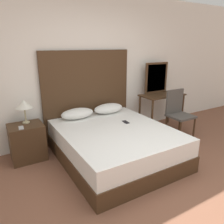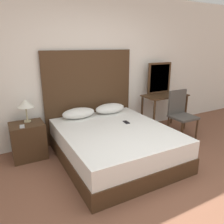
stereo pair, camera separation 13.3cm
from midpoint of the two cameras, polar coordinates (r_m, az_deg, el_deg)
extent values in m
plane|color=brown|center=(2.89, 15.86, -21.79)|extent=(16.00, 16.00, 0.00)
cube|color=white|center=(4.20, -4.97, 11.21)|extent=(10.00, 0.06, 2.70)
cube|color=#422B19|center=(3.61, 1.82, -10.21)|extent=(1.65, 1.95, 0.25)
cube|color=white|center=(3.50, 1.86, -6.45)|extent=(1.62, 1.91, 0.27)
cube|color=#422B19|center=(4.20, -4.94, 4.23)|extent=(1.74, 0.05, 1.69)
ellipsoid|color=white|center=(3.94, -7.77, -0.29)|extent=(0.60, 0.31, 0.18)
ellipsoid|color=white|center=(4.20, 0.37, 0.95)|extent=(0.60, 0.31, 0.18)
cube|color=black|center=(3.73, 4.77, -2.67)|extent=(0.09, 0.16, 0.01)
cube|color=#422B19|center=(3.80, -20.06, -7.03)|extent=(0.52, 0.44, 0.58)
cylinder|color=tan|center=(3.78, -20.27, -2.26)|extent=(0.11, 0.11, 0.02)
cylinder|color=tan|center=(3.74, -20.46, -0.47)|extent=(0.02, 0.02, 0.23)
cone|color=silver|center=(3.70, -20.75, 2.13)|extent=(0.25, 0.25, 0.12)
cube|color=#B7B7BC|center=(3.58, -21.46, -3.54)|extent=(0.08, 0.16, 0.01)
cube|color=#422B19|center=(4.76, 14.48, 4.21)|extent=(0.95, 0.49, 0.02)
cylinder|color=#422B19|center=(4.44, 11.74, -1.70)|extent=(0.04, 0.04, 0.74)
cylinder|color=#422B19|center=(5.02, 19.36, -0.11)|extent=(0.04, 0.04, 0.74)
cylinder|color=#422B19|center=(4.74, 8.61, -0.31)|extent=(0.04, 0.04, 0.74)
cylinder|color=#422B19|center=(5.29, 16.16, 1.05)|extent=(0.04, 0.04, 0.74)
cube|color=#422B19|center=(4.86, 13.03, 8.64)|extent=(0.60, 0.03, 0.65)
cube|color=#B2BCC6|center=(4.86, 13.10, 8.62)|extent=(0.51, 0.01, 0.57)
cube|color=#4C4742|center=(4.47, 18.93, -1.27)|extent=(0.45, 0.43, 0.04)
cube|color=#4C4742|center=(4.53, 17.45, 2.53)|extent=(0.43, 0.04, 0.48)
cylinder|color=#422B19|center=(4.29, 18.64, -5.28)|extent=(0.04, 0.04, 0.42)
cylinder|color=#422B19|center=(4.57, 22.03, -4.26)|extent=(0.04, 0.04, 0.42)
cylinder|color=#422B19|center=(4.53, 15.25, -3.77)|extent=(0.04, 0.04, 0.42)
cylinder|color=#422B19|center=(4.80, 18.66, -2.90)|extent=(0.04, 0.04, 0.42)
camera|label=1|loc=(0.07, -88.89, 0.34)|focal=35.00mm
camera|label=2|loc=(0.07, 91.11, -0.34)|focal=35.00mm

